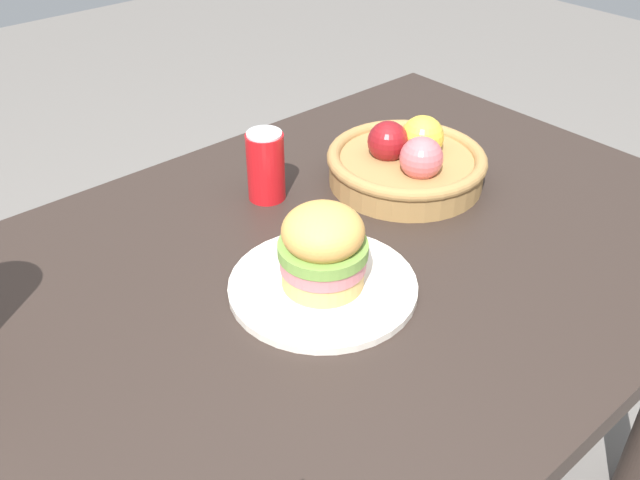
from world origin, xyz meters
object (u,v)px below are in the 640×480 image
at_px(sandwich, 323,248).
at_px(fruit_basket, 407,162).
at_px(plate, 323,286).
at_px(soda_can, 266,166).

bearing_deg(sandwich, fruit_basket, 22.80).
relative_size(sandwich, fruit_basket, 0.45).
xyz_separation_m(plate, fruit_basket, (0.32, 0.14, 0.04)).
bearing_deg(fruit_basket, plate, -157.20).
bearing_deg(sandwich, plate, 90.00).
bearing_deg(sandwich, soda_can, 69.52).
relative_size(plate, fruit_basket, 0.96).
height_order(plate, soda_can, soda_can).
bearing_deg(plate, sandwich, -90.00).
height_order(sandwich, fruit_basket, sandwich).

